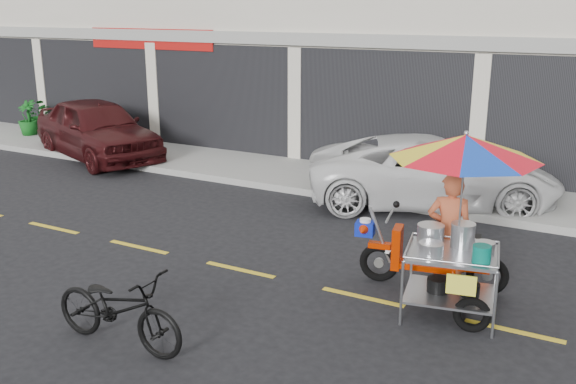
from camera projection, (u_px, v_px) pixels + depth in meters
The scene contains 9 objects.
ground at pixel (363, 297), 8.81m from camera, with size 90.00×90.00×0.00m, color black.
sidewalk at pixel (463, 194), 13.43m from camera, with size 45.00×3.00×0.15m, color gray.
centerline at pixel (363, 297), 8.81m from camera, with size 42.00×0.10×0.01m, color gold.
maroon_sedan at pixel (97, 129), 16.70m from camera, with size 1.86×4.63×1.58m, color #360D0F.
white_pickup at pixel (433, 171), 12.79m from camera, with size 2.28×4.94×1.37m, color silver.
plant_tall at pixel (40, 115), 19.67m from camera, with size 0.92×0.79×1.02m, color #115417.
plant_short at pixel (28, 118), 19.11m from camera, with size 0.58×0.58×1.04m, color #115417.
near_bicycle at pixel (118, 308), 7.43m from camera, with size 0.64×1.83×0.96m, color black.
food_vendor_rig at pixel (456, 196), 8.20m from camera, with size 2.66×2.16×2.42m.
Camera 1 is at (2.96, -7.57, 3.84)m, focal length 40.00 mm.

